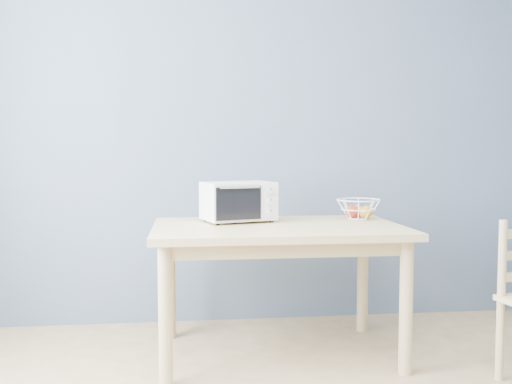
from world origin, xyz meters
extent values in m
cube|color=slate|center=(0.00, 2.25, 1.30)|extent=(4.00, 0.01, 2.60)
cube|color=#DFBE86|center=(0.13, 1.54, 0.73)|extent=(1.40, 0.90, 0.04)
cylinder|color=#DFBE86|center=(-0.49, 1.17, 0.35)|extent=(0.07, 0.07, 0.71)
cylinder|color=#DFBE86|center=(0.75, 1.17, 0.35)|extent=(0.07, 0.07, 0.71)
cylinder|color=#DFBE86|center=(-0.49, 1.91, 0.35)|extent=(0.07, 0.07, 0.71)
cylinder|color=#DFBE86|center=(0.75, 1.91, 0.35)|extent=(0.07, 0.07, 0.71)
cube|color=white|center=(-0.08, 1.71, 0.88)|extent=(0.46, 0.37, 0.22)
cube|color=black|center=(-0.13, 1.70, 0.87)|extent=(0.32, 0.30, 0.17)
cube|color=black|center=(-0.09, 1.56, 0.87)|extent=(0.26, 0.09, 0.19)
cylinder|color=silver|center=(-0.08, 1.55, 0.96)|extent=(0.23, 0.08, 0.01)
cube|color=white|center=(0.10, 1.63, 0.88)|extent=(0.11, 0.04, 0.21)
cylinder|color=black|center=(-0.21, 1.56, 0.76)|extent=(0.02, 0.02, 0.01)
cylinder|color=black|center=(0.12, 1.66, 0.76)|extent=(0.02, 0.02, 0.01)
cylinder|color=black|center=(-0.27, 1.76, 0.76)|extent=(0.02, 0.02, 0.01)
cylinder|color=black|center=(0.06, 1.86, 0.76)|extent=(0.02, 0.02, 0.01)
cylinder|color=silver|center=(0.10, 1.62, 0.94)|extent=(0.04, 0.03, 0.04)
cylinder|color=silver|center=(0.10, 1.62, 0.88)|extent=(0.04, 0.03, 0.04)
cylinder|color=silver|center=(0.10, 1.62, 0.81)|extent=(0.04, 0.03, 0.04)
torus|color=white|center=(0.67, 1.74, 0.87)|extent=(0.34, 0.34, 0.01)
torus|color=white|center=(0.67, 1.74, 0.81)|extent=(0.26, 0.26, 0.01)
torus|color=white|center=(0.67, 1.74, 0.76)|extent=(0.16, 0.16, 0.01)
sphere|color=red|center=(0.63, 1.75, 0.80)|extent=(0.08, 0.08, 0.08)
sphere|color=#C57A17|center=(0.71, 1.72, 0.80)|extent=(0.08, 0.08, 0.08)
sphere|color=#E9935A|center=(0.67, 1.79, 0.79)|extent=(0.08, 0.08, 0.08)
cylinder|color=#DFBE86|center=(1.20, 1.03, 0.21)|extent=(0.04, 0.04, 0.41)
cylinder|color=#DFBE86|center=(1.20, 1.03, 0.62)|extent=(0.04, 0.04, 0.41)
camera|label=1|loc=(-0.37, -1.64, 1.16)|focal=40.00mm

